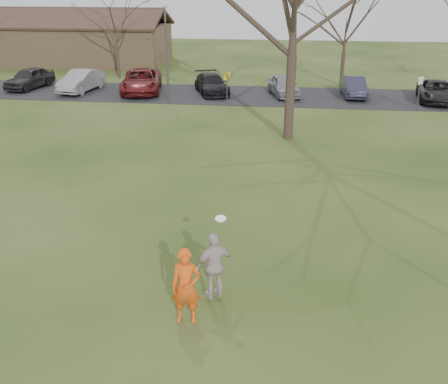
{
  "coord_description": "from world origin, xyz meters",
  "views": [
    {
      "loc": [
        1.76,
        -10.44,
        7.69
      ],
      "look_at": [
        0.0,
        4.0,
        1.5
      ],
      "focal_mm": 40.51,
      "sensor_mm": 36.0,
      "label": 1
    }
  ],
  "objects_px": {
    "catching_play": "(215,266)",
    "car_4": "(284,85)",
    "car_2": "(141,81)",
    "lamp_post": "(166,40)",
    "car_6": "(436,91)",
    "building": "(62,42)",
    "car_1": "(81,81)",
    "car_0": "(29,78)",
    "car_5": "(354,87)",
    "car_3": "(212,84)",
    "player_defender": "(186,286)"
  },
  "relations": [
    {
      "from": "car_5",
      "to": "car_2",
      "type": "bearing_deg",
      "value": 178.95
    },
    {
      "from": "car_0",
      "to": "car_4",
      "type": "bearing_deg",
      "value": 10.01
    },
    {
      "from": "car_6",
      "to": "car_2",
      "type": "bearing_deg",
      "value": -173.31
    },
    {
      "from": "car_4",
      "to": "lamp_post",
      "type": "bearing_deg",
      "value": -175.67
    },
    {
      "from": "car_0",
      "to": "car_5",
      "type": "xyz_separation_m",
      "value": [
        23.67,
        0.03,
        -0.08
      ]
    },
    {
      "from": "car_4",
      "to": "building",
      "type": "height_order",
      "value": "building"
    },
    {
      "from": "car_0",
      "to": "car_4",
      "type": "height_order",
      "value": "car_0"
    },
    {
      "from": "catching_play",
      "to": "car_5",
      "type": "bearing_deg",
      "value": 76.02
    },
    {
      "from": "catching_play",
      "to": "car_4",
      "type": "bearing_deg",
      "value": 86.71
    },
    {
      "from": "car_5",
      "to": "lamp_post",
      "type": "height_order",
      "value": "lamp_post"
    },
    {
      "from": "car_3",
      "to": "catching_play",
      "type": "distance_m",
      "value": 25.16
    },
    {
      "from": "car_2",
      "to": "catching_play",
      "type": "distance_m",
      "value": 26.21
    },
    {
      "from": "car_1",
      "to": "car_3",
      "type": "xyz_separation_m",
      "value": [
        9.48,
        0.44,
        -0.09
      ]
    },
    {
      "from": "car_1",
      "to": "building",
      "type": "bearing_deg",
      "value": 126.15
    },
    {
      "from": "car_4",
      "to": "lamp_post",
      "type": "height_order",
      "value": "lamp_post"
    },
    {
      "from": "car_3",
      "to": "building",
      "type": "height_order",
      "value": "building"
    },
    {
      "from": "car_2",
      "to": "car_0",
      "type": "bearing_deg",
      "value": 167.02
    },
    {
      "from": "car_4",
      "to": "car_6",
      "type": "bearing_deg",
      "value": -17.91
    },
    {
      "from": "car_0",
      "to": "catching_play",
      "type": "bearing_deg",
      "value": -44.38
    },
    {
      "from": "car_2",
      "to": "car_4",
      "type": "xyz_separation_m",
      "value": [
        10.19,
        0.09,
        -0.1
      ]
    },
    {
      "from": "car_3",
      "to": "lamp_post",
      "type": "height_order",
      "value": "lamp_post"
    },
    {
      "from": "car_0",
      "to": "car_2",
      "type": "relative_size",
      "value": 0.77
    },
    {
      "from": "car_4",
      "to": "car_5",
      "type": "distance_m",
      "value": 4.83
    },
    {
      "from": "car_5",
      "to": "lamp_post",
      "type": "xyz_separation_m",
      "value": [
        -12.45,
        -2.94,
        3.26
      ]
    },
    {
      "from": "car_6",
      "to": "building",
      "type": "height_order",
      "value": "building"
    },
    {
      "from": "car_1",
      "to": "building",
      "type": "distance_m",
      "value": 15.0
    },
    {
      "from": "car_2",
      "to": "lamp_post",
      "type": "xyz_separation_m",
      "value": [
        2.55,
        -2.56,
        3.13
      ]
    },
    {
      "from": "car_5",
      "to": "lamp_post",
      "type": "bearing_deg",
      "value": -169.21
    },
    {
      "from": "player_defender",
      "to": "car_5",
      "type": "xyz_separation_m",
      "value": [
        6.81,
        25.97,
        -0.26
      ]
    },
    {
      "from": "car_0",
      "to": "car_3",
      "type": "distance_m",
      "value": 13.74
    },
    {
      "from": "car_1",
      "to": "building",
      "type": "xyz_separation_m",
      "value": [
        -7.05,
        13.2,
        1.13
      ]
    },
    {
      "from": "player_defender",
      "to": "car_0",
      "type": "distance_m",
      "value": 30.94
    },
    {
      "from": "player_defender",
      "to": "catching_play",
      "type": "xyz_separation_m",
      "value": [
        0.56,
        0.89,
        0.06
      ]
    },
    {
      "from": "car_3",
      "to": "lamp_post",
      "type": "relative_size",
      "value": 0.74
    },
    {
      "from": "building",
      "to": "car_4",
      "type": "bearing_deg",
      "value": -30.7
    },
    {
      "from": "car_0",
      "to": "car_5",
      "type": "distance_m",
      "value": 23.67
    },
    {
      "from": "car_6",
      "to": "catching_play",
      "type": "relative_size",
      "value": 2.19
    },
    {
      "from": "lamp_post",
      "to": "catching_play",
      "type": "bearing_deg",
      "value": -74.33
    },
    {
      "from": "building",
      "to": "car_6",
      "type": "bearing_deg",
      "value": -22.85
    },
    {
      "from": "car_3",
      "to": "car_5",
      "type": "relative_size",
      "value": 1.14
    },
    {
      "from": "car_2",
      "to": "car_5",
      "type": "height_order",
      "value": "car_2"
    },
    {
      "from": "car_2",
      "to": "building",
      "type": "xyz_separation_m",
      "value": [
        -11.45,
        12.94,
        1.1
      ]
    },
    {
      "from": "player_defender",
      "to": "car_1",
      "type": "distance_m",
      "value": 28.29
    },
    {
      "from": "car_4",
      "to": "car_6",
      "type": "xyz_separation_m",
      "value": [
        10.14,
        -0.54,
        -0.03
      ]
    },
    {
      "from": "player_defender",
      "to": "car_4",
      "type": "height_order",
      "value": "player_defender"
    },
    {
      "from": "car_5",
      "to": "catching_play",
      "type": "xyz_separation_m",
      "value": [
        -6.25,
        -25.08,
        0.32
      ]
    },
    {
      "from": "car_2",
      "to": "car_6",
      "type": "height_order",
      "value": "car_2"
    },
    {
      "from": "car_0",
      "to": "lamp_post",
      "type": "distance_m",
      "value": 12.01
    },
    {
      "from": "car_4",
      "to": "player_defender",
      "type": "bearing_deg",
      "value": -109.26
    },
    {
      "from": "car_1",
      "to": "lamp_post",
      "type": "distance_m",
      "value": 7.98
    }
  ]
}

